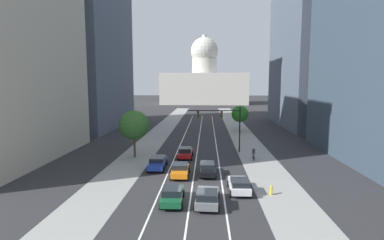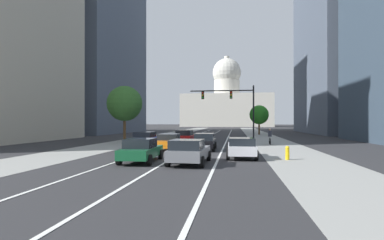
# 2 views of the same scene
# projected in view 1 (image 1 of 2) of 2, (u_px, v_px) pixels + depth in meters

# --- Properties ---
(ground_plane) EXTENTS (400.00, 400.00, 0.00)m
(ground_plane) POSITION_uv_depth(u_px,v_px,m) (200.00, 130.00, 68.61)
(ground_plane) COLOR #2B2B2D
(sidewalk_left) EXTENTS (4.96, 130.00, 0.01)m
(sidewalk_left) POSITION_uv_depth(u_px,v_px,m) (159.00, 133.00, 64.07)
(sidewalk_left) COLOR gray
(sidewalk_left) RESTS_ON ground
(sidewalk_right) EXTENTS (4.96, 130.00, 0.01)m
(sidewalk_right) POSITION_uv_depth(u_px,v_px,m) (241.00, 134.00, 63.23)
(sidewalk_right) COLOR gray
(sidewalk_right) RESTS_ON ground
(lane_stripe_left) EXTENTS (0.16, 90.00, 0.01)m
(lane_stripe_left) POSITION_uv_depth(u_px,v_px,m) (181.00, 143.00, 53.88)
(lane_stripe_left) COLOR white
(lane_stripe_left) RESTS_ON ground
(lane_stripe_center) EXTENTS (0.16, 90.00, 0.01)m
(lane_stripe_center) POSITION_uv_depth(u_px,v_px,m) (198.00, 143.00, 53.73)
(lane_stripe_center) COLOR white
(lane_stripe_center) RESTS_ON ground
(lane_stripe_right) EXTENTS (0.16, 90.00, 0.01)m
(lane_stripe_right) POSITION_uv_depth(u_px,v_px,m) (216.00, 143.00, 53.58)
(lane_stripe_right) COLOR white
(lane_stripe_right) RESTS_ON ground
(office_tower_far_left) EXTENTS (21.37, 30.09, 47.00)m
(office_tower_far_left) POSITION_uv_depth(u_px,v_px,m) (73.00, 27.00, 70.88)
(office_tower_far_left) COLOR #4C5666
(office_tower_far_left) RESTS_ON ground
(office_tower_far_right) EXTENTS (18.99, 30.49, 52.85)m
(office_tower_far_right) POSITION_uv_depth(u_px,v_px,m) (323.00, 15.00, 71.82)
(office_tower_far_right) COLOR #4C5666
(office_tower_far_right) RESTS_ON ground
(capitol_building) EXTENTS (43.10, 25.82, 35.05)m
(capitol_building) POSITION_uv_depth(u_px,v_px,m) (204.00, 82.00, 158.02)
(capitol_building) COLOR beige
(capitol_building) RESTS_ON ground
(car_green) EXTENTS (2.10, 4.40, 1.46)m
(car_green) POSITION_uv_depth(u_px,v_px,m) (172.00, 195.00, 26.67)
(car_green) COLOR #14512D
(car_green) RESTS_ON ground
(car_white) EXTENTS (2.09, 4.31, 1.40)m
(car_white) POSITION_uv_depth(u_px,v_px,m) (239.00, 185.00, 29.31)
(car_white) COLOR silver
(car_white) RESTS_ON ground
(car_black) EXTENTS (2.01, 4.53, 1.46)m
(car_black) POSITION_uv_depth(u_px,v_px,m) (207.00, 168.00, 34.88)
(car_black) COLOR black
(car_black) RESTS_ON ground
(car_orange) EXTENTS (2.11, 4.42, 1.42)m
(car_orange) POSITION_uv_depth(u_px,v_px,m) (180.00, 170.00, 34.44)
(car_orange) COLOR orange
(car_orange) RESTS_ON ground
(car_blue) EXTENTS (2.14, 4.80, 1.48)m
(car_blue) POSITION_uv_depth(u_px,v_px,m) (157.00, 162.00, 37.51)
(car_blue) COLOR #1E389E
(car_blue) RESTS_ON ground
(car_gray) EXTENTS (2.26, 4.45, 1.47)m
(car_gray) POSITION_uv_depth(u_px,v_px,m) (207.00, 197.00, 26.06)
(car_gray) COLOR slate
(car_gray) RESTS_ON ground
(car_red) EXTENTS (2.10, 4.14, 1.53)m
(car_red) POSITION_uv_depth(u_px,v_px,m) (185.00, 153.00, 42.79)
(car_red) COLOR red
(car_red) RESTS_ON ground
(traffic_signal_mast) EXTENTS (8.00, 0.39, 6.97)m
(traffic_signal_mast) POSITION_uv_depth(u_px,v_px,m) (223.00, 120.00, 45.99)
(traffic_signal_mast) COLOR black
(traffic_signal_mast) RESTS_ON ground
(fire_hydrant) EXTENTS (0.26, 0.35, 0.91)m
(fire_hydrant) POSITION_uv_depth(u_px,v_px,m) (271.00, 190.00, 28.64)
(fire_hydrant) COLOR yellow
(fire_hydrant) RESTS_ON ground
(cyclist) EXTENTS (0.36, 1.70, 1.72)m
(cyclist) POSITION_uv_depth(u_px,v_px,m) (254.00, 154.00, 41.84)
(cyclist) COLOR black
(cyclist) RESTS_ON ground
(street_tree_mid_right) EXTENTS (3.66, 3.66, 5.63)m
(street_tree_mid_right) POSITION_uv_depth(u_px,v_px,m) (240.00, 114.00, 66.91)
(street_tree_mid_right) COLOR #51381E
(street_tree_mid_right) RESTS_ON ground
(street_tree_mid_left) EXTENTS (4.17, 4.17, 6.72)m
(street_tree_mid_left) POSITION_uv_depth(u_px,v_px,m) (134.00, 125.00, 42.79)
(street_tree_mid_left) COLOR #51381E
(street_tree_mid_left) RESTS_ON ground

